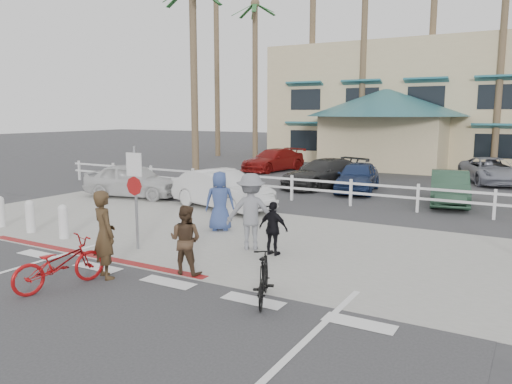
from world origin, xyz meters
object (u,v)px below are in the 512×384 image
Objects in this scene: bike_black at (264,278)px; car_white_sedan at (222,190)px; bike_red at (59,264)px; car_red_compact at (133,180)px; sign_post at (136,193)px.

bike_black is 0.36× the size of car_white_sedan.
bike_black is (3.83, 1.34, -0.03)m from bike_red.
bike_black is 12.50m from car_red_compact.
car_white_sedan is at bearing -75.09° from bike_black.
sign_post is 4.83m from bike_black.
car_red_compact is (-5.64, 5.81, -0.76)m from sign_post.
car_white_sedan reaches higher than car_red_compact.
sign_post is 3.09m from bike_red.
bike_black is at bearing -147.54° from bike_red.
car_white_sedan is (-5.61, 7.08, 0.23)m from bike_black.
bike_red is (0.65, -2.87, -0.96)m from sign_post.
bike_black is (4.48, -1.53, -0.99)m from sign_post.
sign_post is 0.69× the size of car_white_sedan.
sign_post is at bearing -64.09° from bike_red.
sign_post is 5.72m from car_white_sedan.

